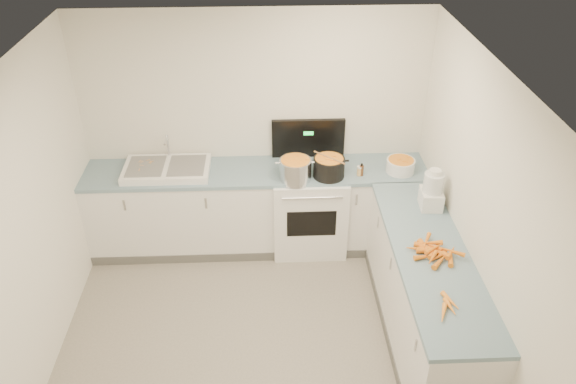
{
  "coord_description": "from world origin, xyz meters",
  "views": [
    {
      "loc": [
        0.11,
        -3.24,
        3.84
      ],
      "look_at": [
        0.3,
        1.1,
        1.05
      ],
      "focal_mm": 35.0,
      "sensor_mm": 36.0,
      "label": 1
    }
  ],
  "objects_px": {
    "black_pot": "(329,168)",
    "mixing_bowl": "(400,166)",
    "sink": "(167,169)",
    "extract_bottle": "(361,171)",
    "steel_pot": "(295,170)",
    "food_processor": "(432,191)",
    "spice_jar": "(359,171)",
    "stove": "(309,207)"
  },
  "relations": [
    {
      "from": "spice_jar",
      "to": "sink",
      "type": "bearing_deg",
      "value": 175.6
    },
    {
      "from": "stove",
      "to": "spice_jar",
      "type": "relative_size",
      "value": 15.84
    },
    {
      "from": "black_pot",
      "to": "extract_bottle",
      "type": "height_order",
      "value": "black_pot"
    },
    {
      "from": "sink",
      "to": "extract_bottle",
      "type": "xyz_separation_m",
      "value": [
        1.95,
        -0.15,
        0.02
      ]
    },
    {
      "from": "mixing_bowl",
      "to": "extract_bottle",
      "type": "height_order",
      "value": "mixing_bowl"
    },
    {
      "from": "sink",
      "to": "steel_pot",
      "type": "distance_m",
      "value": 1.31
    },
    {
      "from": "black_pot",
      "to": "steel_pot",
      "type": "bearing_deg",
      "value": -174.42
    },
    {
      "from": "sink",
      "to": "mixing_bowl",
      "type": "height_order",
      "value": "sink"
    },
    {
      "from": "sink",
      "to": "spice_jar",
      "type": "xyz_separation_m",
      "value": [
        1.94,
        -0.15,
        0.01
      ]
    },
    {
      "from": "mixing_bowl",
      "to": "food_processor",
      "type": "xyz_separation_m",
      "value": [
        0.14,
        -0.64,
        0.1
      ]
    },
    {
      "from": "stove",
      "to": "sink",
      "type": "xyz_separation_m",
      "value": [
        -1.45,
        0.02,
        0.5
      ]
    },
    {
      "from": "steel_pot",
      "to": "extract_bottle",
      "type": "distance_m",
      "value": 0.67
    },
    {
      "from": "sink",
      "to": "extract_bottle",
      "type": "bearing_deg",
      "value": -4.41
    },
    {
      "from": "spice_jar",
      "to": "food_processor",
      "type": "relative_size",
      "value": 0.22
    },
    {
      "from": "extract_bottle",
      "to": "steel_pot",
      "type": "bearing_deg",
      "value": -176.89
    },
    {
      "from": "steel_pot",
      "to": "black_pot",
      "type": "distance_m",
      "value": 0.34
    },
    {
      "from": "spice_jar",
      "to": "extract_bottle",
      "type": "bearing_deg",
      "value": -5.29
    },
    {
      "from": "black_pot",
      "to": "mixing_bowl",
      "type": "height_order",
      "value": "black_pot"
    },
    {
      "from": "mixing_bowl",
      "to": "steel_pot",
      "type": "bearing_deg",
      "value": -174.93
    },
    {
      "from": "food_processor",
      "to": "steel_pot",
      "type": "bearing_deg",
      "value": 155.56
    },
    {
      "from": "food_processor",
      "to": "mixing_bowl",
      "type": "bearing_deg",
      "value": 102.26
    },
    {
      "from": "steel_pot",
      "to": "black_pot",
      "type": "bearing_deg",
      "value": 5.58
    },
    {
      "from": "sink",
      "to": "mixing_bowl",
      "type": "relative_size",
      "value": 2.99
    },
    {
      "from": "stove",
      "to": "mixing_bowl",
      "type": "height_order",
      "value": "stove"
    },
    {
      "from": "steel_pot",
      "to": "food_processor",
      "type": "xyz_separation_m",
      "value": [
        1.21,
        -0.55,
        0.07
      ]
    },
    {
      "from": "extract_bottle",
      "to": "food_processor",
      "type": "xyz_separation_m",
      "value": [
        0.55,
        -0.59,
        0.11
      ]
    },
    {
      "from": "sink",
      "to": "spice_jar",
      "type": "bearing_deg",
      "value": -4.4
    },
    {
      "from": "sink",
      "to": "steel_pot",
      "type": "xyz_separation_m",
      "value": [
        1.29,
        -0.19,
        0.06
      ]
    },
    {
      "from": "black_pot",
      "to": "extract_bottle",
      "type": "bearing_deg",
      "value": 0.58
    },
    {
      "from": "stove",
      "to": "food_processor",
      "type": "height_order",
      "value": "stove"
    },
    {
      "from": "stove",
      "to": "spice_jar",
      "type": "height_order",
      "value": "stove"
    },
    {
      "from": "black_pot",
      "to": "mixing_bowl",
      "type": "xyz_separation_m",
      "value": [
        0.73,
        0.06,
        -0.02
      ]
    },
    {
      "from": "sink",
      "to": "extract_bottle",
      "type": "distance_m",
      "value": 1.96
    },
    {
      "from": "mixing_bowl",
      "to": "extract_bottle",
      "type": "distance_m",
      "value": 0.41
    },
    {
      "from": "spice_jar",
      "to": "food_processor",
      "type": "height_order",
      "value": "food_processor"
    },
    {
      "from": "stove",
      "to": "mixing_bowl",
      "type": "xyz_separation_m",
      "value": [
        0.91,
        -0.08,
        0.53
      ]
    },
    {
      "from": "steel_pot",
      "to": "mixing_bowl",
      "type": "xyz_separation_m",
      "value": [
        1.07,
        0.09,
        -0.03
      ]
    },
    {
      "from": "extract_bottle",
      "to": "spice_jar",
      "type": "bearing_deg",
      "value": 174.71
    },
    {
      "from": "mixing_bowl",
      "to": "spice_jar",
      "type": "relative_size",
      "value": 3.35
    },
    {
      "from": "sink",
      "to": "black_pot",
      "type": "xyz_separation_m",
      "value": [
        1.63,
        -0.15,
        0.05
      ]
    },
    {
      "from": "steel_pot",
      "to": "spice_jar",
      "type": "height_order",
      "value": "steel_pot"
    },
    {
      "from": "stove",
      "to": "food_processor",
      "type": "bearing_deg",
      "value": -34.46
    }
  ]
}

